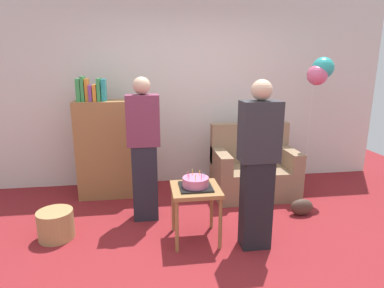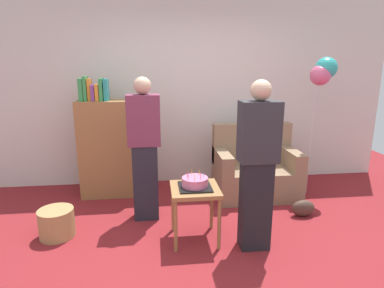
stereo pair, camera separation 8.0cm
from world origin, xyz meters
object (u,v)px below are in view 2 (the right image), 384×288
person_holding_cake (257,166)px  balloon_bunch (324,71)px  couch (255,171)px  side_table (195,195)px  wicker_basket (57,223)px  person_blowing_candles (145,149)px  handbag (303,208)px  birthday_cake (195,183)px  bookshelf (110,147)px

person_holding_cake → balloon_bunch: balloon_bunch is taller
couch → person_holding_cake: 1.44m
side_table → balloon_bunch: size_ratio=0.31×
side_table → person_holding_cake: bearing=-20.0°
wicker_basket → person_blowing_candles: bearing=19.5°
side_table → handbag: side_table is taller
birthday_cake → person_blowing_candles: person_blowing_candles is taller
bookshelf → handbag: bookshelf is taller
birthday_cake → side_table: bearing=105.9°
person_blowing_candles → wicker_basket: (-0.92, -0.33, -0.68)m
person_blowing_candles → wicker_basket: person_blowing_candles is taller
side_table → birthday_cake: 0.13m
couch → side_table: size_ratio=1.95×
couch → wicker_basket: couch is taller
person_holding_cake → handbag: size_ratio=5.82×
bookshelf → person_blowing_candles: size_ratio=0.99×
birthday_cake → person_holding_cake: person_holding_cake is taller
birthday_cake → handbag: bearing=15.0°
side_table → person_blowing_candles: 0.82m
side_table → wicker_basket: size_ratio=1.57×
birthday_cake → person_blowing_candles: (-0.50, 0.55, 0.22)m
bookshelf → side_table: size_ratio=2.85×
bookshelf → balloon_bunch: 2.97m
birthday_cake → person_blowing_candles: bearing=132.4°
person_blowing_candles → couch: bearing=3.7°
bookshelf → person_holding_cake: person_holding_cake is taller
person_blowing_candles → person_holding_cake: 1.30m
couch → side_table: couch is taller
couch → handbag: size_ratio=3.93×
handbag → person_blowing_candles: bearing=174.1°
birthday_cake → balloon_bunch: size_ratio=0.17×
handbag → balloon_bunch: bearing=55.9°
balloon_bunch → handbag: bearing=-124.1°
birthday_cake → bookshelf: bearing=127.1°
couch → handbag: (0.37, -0.72, -0.24)m
person_blowing_candles → handbag: person_blowing_candles is taller
bookshelf → person_holding_cake: (1.55, -1.51, 0.15)m
person_blowing_candles → wicker_basket: 1.19m
couch → balloon_bunch: bearing=-3.0°
bookshelf → handbag: size_ratio=5.75×
side_table → person_holding_cake: 0.69m
couch → person_holding_cake: person_holding_cake is taller
couch → wicker_basket: bearing=-160.2°
couch → balloon_bunch: balloon_bunch is taller
bookshelf → couch: bearing=-6.6°
person_holding_cake → handbag: 1.21m
birthday_cake → wicker_basket: bearing=171.2°
person_blowing_candles → birthday_cake: bearing=-63.9°
bookshelf → side_table: (0.99, -1.31, -0.20)m
bookshelf → wicker_basket: (-0.44, -1.09, -0.53)m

